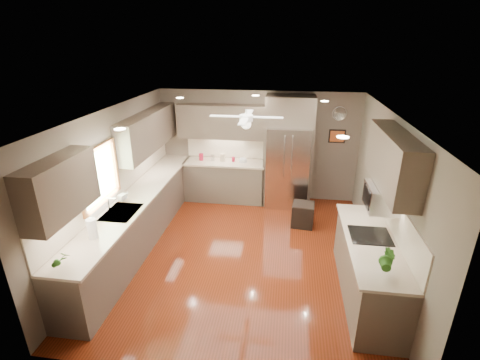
% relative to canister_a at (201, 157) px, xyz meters
% --- Properties ---
extents(floor, '(5.00, 5.00, 0.00)m').
position_rel_canister_a_xyz_m(floor, '(1.27, -2.21, -1.02)').
color(floor, '#4D1B0A').
rests_on(floor, ground).
extents(ceiling, '(5.00, 5.00, 0.00)m').
position_rel_canister_a_xyz_m(ceiling, '(1.27, -2.21, 1.48)').
color(ceiling, white).
rests_on(ceiling, ground).
extents(wall_back, '(4.50, 0.00, 4.50)m').
position_rel_canister_a_xyz_m(wall_back, '(1.27, 0.29, 0.23)').
color(wall_back, '#65594D').
rests_on(wall_back, ground).
extents(wall_front, '(4.50, 0.00, 4.50)m').
position_rel_canister_a_xyz_m(wall_front, '(1.27, -4.71, 0.23)').
color(wall_front, '#65594D').
rests_on(wall_front, ground).
extents(wall_left, '(0.00, 5.00, 5.00)m').
position_rel_canister_a_xyz_m(wall_left, '(-0.98, -2.21, 0.23)').
color(wall_left, '#65594D').
rests_on(wall_left, ground).
extents(wall_right, '(0.00, 5.00, 5.00)m').
position_rel_canister_a_xyz_m(wall_right, '(3.52, -2.21, 0.23)').
color(wall_right, '#65594D').
rests_on(wall_right, ground).
extents(canister_a, '(0.11, 0.11, 0.16)m').
position_rel_canister_a_xyz_m(canister_a, '(0.00, 0.00, 0.00)').
color(canister_a, maroon).
rests_on(canister_a, back_run).
extents(canister_b, '(0.10, 0.10, 0.14)m').
position_rel_canister_a_xyz_m(canister_b, '(0.26, 0.01, -0.01)').
color(canister_b, silver).
rests_on(canister_b, back_run).
extents(canister_c, '(0.14, 0.14, 0.18)m').
position_rel_canister_a_xyz_m(canister_c, '(0.50, -0.00, 0.01)').
color(canister_c, '#B9A88B').
rests_on(canister_c, back_run).
extents(canister_d, '(0.09, 0.09, 0.11)m').
position_rel_canister_a_xyz_m(canister_d, '(0.75, -0.01, -0.02)').
color(canister_d, maroon).
rests_on(canister_d, back_run).
extents(soap_bottle, '(0.11, 0.12, 0.21)m').
position_rel_canister_a_xyz_m(soap_bottle, '(-0.79, -2.34, 0.02)').
color(soap_bottle, white).
rests_on(soap_bottle, left_run).
extents(potted_plant_left, '(0.15, 0.11, 0.28)m').
position_rel_canister_a_xyz_m(potted_plant_left, '(-0.67, -4.23, 0.06)').
color(potted_plant_left, '#2A621C').
rests_on(potted_plant_left, left_run).
extents(potted_plant_right, '(0.22, 0.19, 0.36)m').
position_rel_canister_a_xyz_m(potted_plant_right, '(3.20, -3.76, 0.10)').
color(potted_plant_right, '#2A621C').
rests_on(potted_plant_right, right_run).
extents(bowl, '(0.20, 0.20, 0.05)m').
position_rel_canister_a_xyz_m(bowl, '(0.98, -0.04, -0.06)').
color(bowl, '#B9A88B').
rests_on(bowl, back_run).
extents(left_run, '(0.65, 4.70, 1.45)m').
position_rel_canister_a_xyz_m(left_run, '(-0.68, -2.06, -0.54)').
color(left_run, brown).
rests_on(left_run, ground).
extents(back_run, '(1.85, 0.65, 1.45)m').
position_rel_canister_a_xyz_m(back_run, '(0.55, -0.01, -0.54)').
color(back_run, brown).
rests_on(back_run, ground).
extents(uppers, '(4.50, 4.70, 0.95)m').
position_rel_canister_a_xyz_m(uppers, '(0.53, -1.50, 0.85)').
color(uppers, brown).
rests_on(uppers, wall_left).
extents(window, '(0.05, 1.12, 0.92)m').
position_rel_canister_a_xyz_m(window, '(-0.95, -2.71, 0.53)').
color(window, '#BFF2B2').
rests_on(window, wall_left).
extents(sink, '(0.50, 0.70, 0.32)m').
position_rel_canister_a_xyz_m(sink, '(-0.66, -2.71, -0.11)').
color(sink, silver).
rests_on(sink, left_run).
extents(refrigerator, '(1.06, 0.75, 2.45)m').
position_rel_canister_a_xyz_m(refrigerator, '(1.97, -0.05, 0.17)').
color(refrigerator, silver).
rests_on(refrigerator, ground).
extents(right_run, '(0.70, 2.20, 1.45)m').
position_rel_canister_a_xyz_m(right_run, '(3.20, -3.01, -0.54)').
color(right_run, brown).
rests_on(right_run, ground).
extents(microwave, '(0.43, 0.55, 0.34)m').
position_rel_canister_a_xyz_m(microwave, '(3.30, -2.76, 0.46)').
color(microwave, silver).
rests_on(microwave, wall_right).
extents(ceiling_fan, '(1.18, 1.18, 0.32)m').
position_rel_canister_a_xyz_m(ceiling_fan, '(1.27, -1.91, 1.31)').
color(ceiling_fan, white).
rests_on(ceiling_fan, ceiling).
extents(recessed_lights, '(2.84, 3.14, 0.01)m').
position_rel_canister_a_xyz_m(recessed_lights, '(1.23, -1.81, 1.47)').
color(recessed_lights, white).
rests_on(recessed_lights, ceiling).
extents(wall_clock, '(0.30, 0.03, 0.30)m').
position_rel_canister_a_xyz_m(wall_clock, '(3.02, 0.27, 1.03)').
color(wall_clock, white).
rests_on(wall_clock, wall_back).
extents(framed_print, '(0.36, 0.03, 0.30)m').
position_rel_canister_a_xyz_m(framed_print, '(3.02, 0.27, 0.53)').
color(framed_print, black).
rests_on(framed_print, wall_back).
extents(stool, '(0.47, 0.47, 0.49)m').
position_rel_canister_a_xyz_m(stool, '(2.34, -1.03, -0.78)').
color(stool, black).
rests_on(stool, ground).
extents(paper_towel, '(0.13, 0.13, 0.34)m').
position_rel_canister_a_xyz_m(paper_towel, '(-0.68, -3.51, 0.06)').
color(paper_towel, white).
rests_on(paper_towel, left_run).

